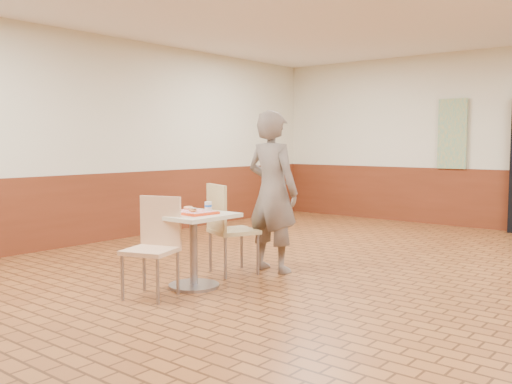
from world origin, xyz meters
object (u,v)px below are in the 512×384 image
Objects in this scene: chair_main_front at (154,241)px; serving_tray at (193,212)px; main_table at (193,238)px; customer at (272,192)px; long_john_donut at (193,210)px; ring_donut at (188,208)px; paper_cup at (208,206)px; chair_main_back at (227,224)px.

chair_main_front is 2.20× the size of serving_tray.
chair_main_front reaches higher than serving_tray.
main_table is 0.41× the size of customer.
long_john_donut reaches higher than serving_tray.
main_table is 1.15m from customer.
ring_donut is 0.25m from paper_cup.
long_john_donut is at bearing -108.14° from paper_cup.
chair_main_front is at bearing -97.13° from serving_tray.
serving_tray is at bearing -25.82° from ring_donut.
long_john_donut is (-0.12, -1.13, -0.11)m from customer.
long_john_donut is at bearing -33.19° from ring_donut.
chair_main_back is 11.12× the size of paper_cup.
chair_main_back reaches higher than long_john_donut.
chair_main_back is (-0.07, 1.09, 0.03)m from chair_main_front.
chair_main_back reaches higher than ring_donut.
customer is at bearing 86.04° from paper_cup.
customer is at bearing 80.91° from main_table.
main_table is 0.75× the size of chair_main_back.
paper_cup is at bearing 71.86° from long_john_donut.
paper_cup reaches higher than long_john_donut.
chair_main_back reaches higher than serving_tray.
customer reaches higher than chair_main_back.
serving_tray is at bearing 81.93° from customer.
chair_main_back is (-0.13, 0.64, 0.05)m from main_table.
paper_cup is at bearing 45.70° from main_table.
paper_cup is (0.10, 0.11, 0.06)m from serving_tray.
main_table is 0.35m from paper_cup.
chair_main_front is 1.59m from customer.
long_john_donut is at bearing 56.37° from chair_main_front.
customer is 20.10× the size of paper_cup.
serving_tray is 0.08m from long_john_donut.
chair_main_back reaches higher than paper_cup.
serving_tray is (0.06, 0.46, 0.23)m from chair_main_front.
serving_tray is 0.16m from paper_cup.
ring_donut reaches higher than serving_tray.
chair_main_front is 0.52m from serving_tray.
chair_main_front is at bearing 115.98° from chair_main_back.
main_table is at bearing -134.30° from paper_cup.
main_table is at bearing 131.88° from long_john_donut.
customer is (0.17, 1.07, 0.40)m from main_table.
paper_cup is (0.16, 0.56, 0.29)m from chair_main_front.
long_john_donut is 1.53× the size of paper_cup.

